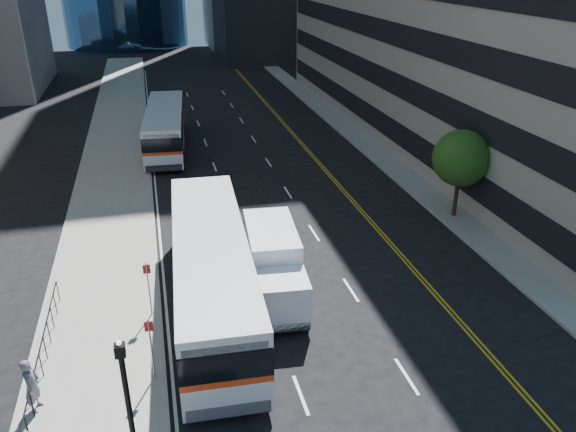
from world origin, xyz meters
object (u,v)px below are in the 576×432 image
object	(u,v)px
bus_rear	(165,127)
lamp_post	(128,403)
street_tree	(461,158)
bus_front	(212,270)
box_truck	(274,265)
pedestrian	(32,385)

from	to	relation	value
bus_rear	lamp_post	bearing A→B (deg)	-89.69
street_tree	bus_front	bearing A→B (deg)	-157.86
bus_rear	street_tree	bearing A→B (deg)	-43.09
bus_front	box_truck	distance (m)	2.84
bus_front	box_truck	xyz separation A→B (m)	(2.79, 0.44, -0.35)
bus_front	pedestrian	distance (m)	8.02
street_tree	bus_rear	bearing A→B (deg)	132.20
street_tree	bus_rear	world-z (taller)	street_tree
bus_rear	pedestrian	bearing A→B (deg)	-96.82
bus_rear	box_truck	xyz separation A→B (m)	(3.61, -22.77, -0.18)
lamp_post	street_tree	bearing A→B (deg)	37.87
street_tree	box_truck	distance (m)	13.38
lamp_post	pedestrian	size ratio (longest dim) A/B	2.30
lamp_post	box_truck	distance (m)	10.42
bus_front	box_truck	world-z (taller)	bus_front
bus_rear	bus_front	bearing A→B (deg)	-83.26
box_truck	lamp_post	bearing A→B (deg)	-120.50
bus_rear	box_truck	distance (m)	23.06
bus_front	bus_rear	size ratio (longest dim) A/B	1.09
lamp_post	bus_front	world-z (taller)	lamp_post
bus_front	lamp_post	bearing A→B (deg)	-109.12
street_tree	box_truck	xyz separation A→B (m)	(-11.99, -5.57, -2.06)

